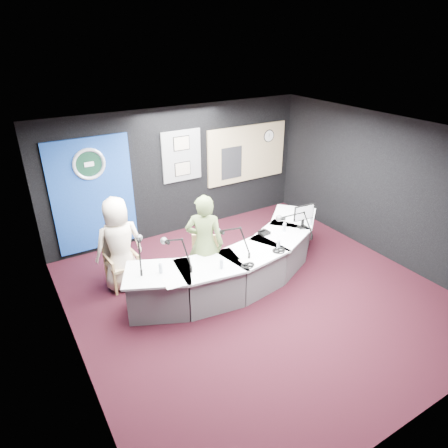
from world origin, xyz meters
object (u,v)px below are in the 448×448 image
broadcast_desk (238,263)px  person_man (119,244)px  person_woman (205,244)px  armchair_right (205,262)px  armchair_left (122,263)px

broadcast_desk → person_man: 2.13m
person_man → person_woman: person_woman is taller
broadcast_desk → person_woman: 0.82m
armchair_right → person_woman: size_ratio=0.59×
armchair_left → person_man: size_ratio=0.55×
armchair_left → person_man: (0.00, 0.00, 0.38)m
broadcast_desk → armchair_left: bearing=153.2°
broadcast_desk → person_woman: size_ratio=2.51×
broadcast_desk → armchair_right: size_ratio=4.27×
armchair_left → person_woman: size_ratio=0.52×
broadcast_desk → person_man: size_ratio=2.63×
broadcast_desk → person_man: (-1.86, 0.94, 0.48)m
armchair_right → person_woman: (0.00, 0.00, 0.37)m
broadcast_desk → person_man: person_man is taller
person_man → armchair_right: bearing=146.8°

